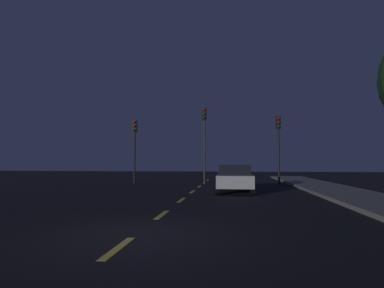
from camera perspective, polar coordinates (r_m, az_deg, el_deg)
name	(u,v)px	position (r m, az deg, el deg)	size (l,w,h in m)	color
ground_plane	(184,198)	(14.30, -1.49, -9.48)	(80.00, 80.00, 0.00)	black
sidewalk_curb_right	(367,199)	(15.14, 28.20, -8.47)	(3.00, 40.00, 0.15)	gray
lane_stripe_nearest	(118,248)	(6.42, -12.79, -17.27)	(0.16, 1.60, 0.01)	#EACC4C
lane_stripe_second	(162,215)	(10.01, -5.26, -12.18)	(0.16, 1.60, 0.01)	#EACC4C
lane_stripe_third	(181,200)	(13.71, -1.86, -9.74)	(0.16, 1.60, 0.01)	#EACC4C
lane_stripe_fourth	(192,192)	(17.46, 0.07, -8.32)	(0.16, 1.60, 0.01)	#EACC4C
lane_stripe_fifth	(199,186)	(21.22, 1.31, -7.40)	(0.16, 1.60, 0.01)	#EACC4C
lane_stripe_sixth	(204,183)	(25.00, 2.17, -6.76)	(0.16, 1.60, 0.01)	#EACC4C
lane_stripe_seventh	(208,180)	(28.78, 2.80, -6.28)	(0.16, 1.60, 0.01)	#EACC4C
traffic_signal_left	(135,139)	(24.39, -9.99, 0.88)	(0.32, 0.38, 4.65)	black
traffic_signal_center	(204,131)	(23.46, 2.17, 2.30)	(0.32, 0.38, 5.48)	#2D2D30
traffic_signal_right	(279,136)	(23.57, 14.88, 1.29)	(0.32, 0.38, 4.78)	black
car_stopped_ahead	(235,178)	(17.33, 7.43, -5.90)	(1.91, 4.26, 1.43)	silver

